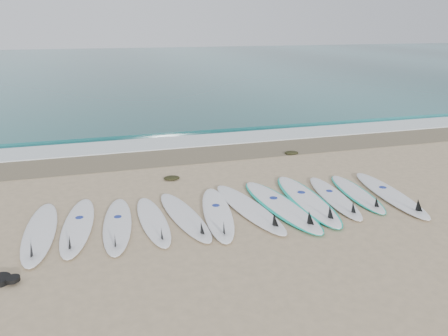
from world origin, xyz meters
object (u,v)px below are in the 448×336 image
object	(u,v)px
surfboard_6	(250,208)
surfboard_11	(391,194)
leash_coil	(2,280)
surfboard_0	(39,233)

from	to	relation	value
surfboard_6	surfboard_11	size ratio (longest dim) A/B	0.99
surfboard_6	leash_coil	xyz separation A→B (m)	(-4.29, -1.36, -0.01)
surfboard_6	leash_coil	world-z (taller)	surfboard_6
surfboard_6	leash_coil	distance (m)	4.50
surfboard_0	surfboard_11	size ratio (longest dim) A/B	0.93
surfboard_0	leash_coil	bearing A→B (deg)	-103.07
surfboard_0	surfboard_11	bearing A→B (deg)	-0.58
surfboard_0	leash_coil	distance (m)	1.48
leash_coil	surfboard_6	bearing A→B (deg)	17.57
surfboard_6	surfboard_11	distance (m)	3.17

